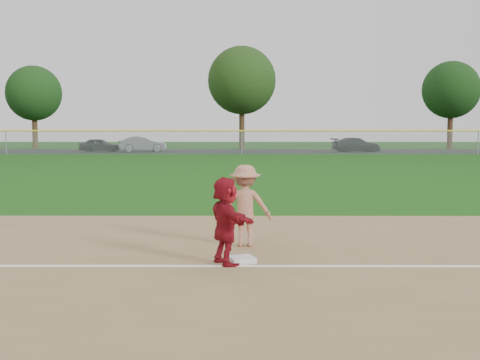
{
  "coord_description": "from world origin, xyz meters",
  "views": [
    {
      "loc": [
        0.05,
        -10.93,
        2.43
      ],
      "look_at": [
        0.0,
        1.5,
        1.3
      ],
      "focal_mm": 45.0,
      "sensor_mm": 36.0,
      "label": 1
    }
  ],
  "objects_px": {
    "first_base": "(242,259)",
    "car_left": "(100,145)",
    "base_runner": "(226,221)",
    "car_mid": "(142,144)",
    "car_right": "(356,145)"
  },
  "relations": [
    {
      "from": "base_runner",
      "to": "car_mid",
      "type": "distance_m",
      "value": 46.53
    },
    {
      "from": "car_left",
      "to": "car_right",
      "type": "distance_m",
      "value": 23.91
    },
    {
      "from": "first_base",
      "to": "car_right",
      "type": "xyz_separation_m",
      "value": [
        10.61,
        45.44,
        0.6
      ]
    },
    {
      "from": "first_base",
      "to": "base_runner",
      "type": "distance_m",
      "value": 0.78
    },
    {
      "from": "first_base",
      "to": "car_left",
      "type": "distance_m",
      "value": 47.4
    },
    {
      "from": "car_right",
      "to": "base_runner",
      "type": "bearing_deg",
      "value": 156.61
    },
    {
      "from": "base_runner",
      "to": "car_left",
      "type": "bearing_deg",
      "value": -9.3
    },
    {
      "from": "first_base",
      "to": "car_left",
      "type": "bearing_deg",
      "value": 106.29
    },
    {
      "from": "base_runner",
      "to": "car_left",
      "type": "xyz_separation_m",
      "value": [
        -13.02,
        45.64,
        -0.15
      ]
    },
    {
      "from": "base_runner",
      "to": "car_left",
      "type": "distance_m",
      "value": 47.46
    },
    {
      "from": "base_runner",
      "to": "car_right",
      "type": "distance_m",
      "value": 46.87
    },
    {
      "from": "car_left",
      "to": "car_mid",
      "type": "height_order",
      "value": "car_mid"
    },
    {
      "from": "car_left",
      "to": "car_mid",
      "type": "distance_m",
      "value": 3.98
    },
    {
      "from": "first_base",
      "to": "car_mid",
      "type": "distance_m",
      "value": 46.45
    },
    {
      "from": "car_left",
      "to": "car_mid",
      "type": "relative_size",
      "value": 0.84
    }
  ]
}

